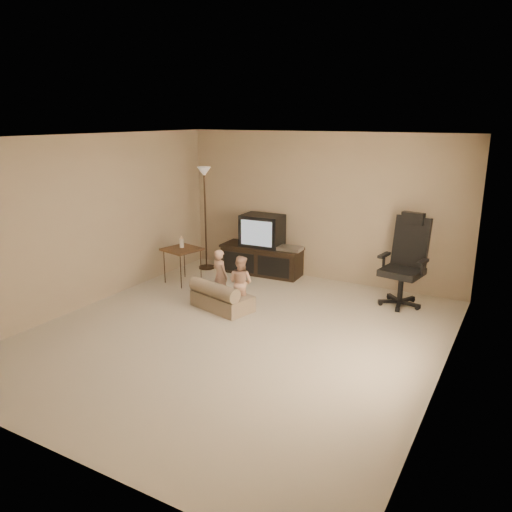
{
  "coord_description": "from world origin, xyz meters",
  "views": [
    {
      "loc": [
        3.14,
        -5.06,
        2.73
      ],
      "look_at": [
        -0.04,
        0.6,
        0.91
      ],
      "focal_mm": 35.0,
      "sensor_mm": 36.0,
      "label": 1
    }
  ],
  "objects": [
    {
      "name": "room_shell",
      "position": [
        0.0,
        0.0,
        1.52
      ],
      "size": [
        5.5,
        5.5,
        5.5
      ],
      "color": "white",
      "rests_on": "floor"
    },
    {
      "name": "child_sofa",
      "position": [
        -0.67,
        0.66,
        0.18
      ],
      "size": [
        0.99,
        0.71,
        0.44
      ],
      "rotation": [
        0.0,
        0.0,
        -0.25
      ],
      "color": "#9D876B",
      "rests_on": "floor"
    },
    {
      "name": "toddler_left",
      "position": [
        -0.83,
        0.89,
        0.42
      ],
      "size": [
        0.36,
        0.3,
        0.83
      ],
      "primitive_type": "imported",
      "rotation": [
        0.0,
        0.0,
        2.83
      ],
      "color": "#D6A285",
      "rests_on": "floor"
    },
    {
      "name": "side_table",
      "position": [
        -1.9,
        1.38,
        0.58
      ],
      "size": [
        0.65,
        0.65,
        0.81
      ],
      "rotation": [
        0.0,
        0.0,
        -0.23
      ],
      "color": "brown",
      "rests_on": "floor"
    },
    {
      "name": "floor",
      "position": [
        0.0,
        0.0,
        0.0
      ],
      "size": [
        5.5,
        5.5,
        0.0
      ],
      "primitive_type": "plane",
      "color": "beige",
      "rests_on": "ground"
    },
    {
      "name": "office_chair",
      "position": [
        1.6,
        2.18,
        0.49
      ],
      "size": [
        0.73,
        0.76,
        1.38
      ],
      "rotation": [
        0.0,
        0.0,
        -0.16
      ],
      "color": "black",
      "rests_on": "floor"
    },
    {
      "name": "floor_lamp",
      "position": [
        -2.03,
        2.26,
        1.37
      ],
      "size": [
        0.29,
        0.29,
        1.87
      ],
      "color": "#322316",
      "rests_on": "floor"
    },
    {
      "name": "toddler_right",
      "position": [
        -0.43,
        0.84,
        0.4
      ],
      "size": [
        0.4,
        0.24,
        0.8
      ],
      "primitive_type": "imported",
      "rotation": [
        0.0,
        0.0,
        3.08
      ],
      "color": "#D6A285",
      "rests_on": "floor"
    },
    {
      "name": "tv_stand",
      "position": [
        -0.97,
        2.49,
        0.44
      ],
      "size": [
        1.52,
        0.63,
        1.07
      ],
      "rotation": [
        0.0,
        0.0,
        0.06
      ],
      "color": "black",
      "rests_on": "floor"
    }
  ]
}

